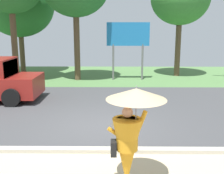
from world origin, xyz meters
The scene contains 4 objects.
ground_plane centered at (0.00, 2.95, -0.05)m, with size 40.00×22.00×0.20m.
monk_pedestrian centered at (0.76, -3.55, 1.18)m, with size 1.20×1.20×2.13m.
roadside_billboard centered at (1.25, 8.24, 2.55)m, with size 2.60×0.12×3.50m.
tree_right_far centered at (-6.25, 11.18, 4.71)m, with size 4.87×4.87×6.94m.
Camera 1 is at (0.46, -8.76, 3.23)m, focal length 44.28 mm.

